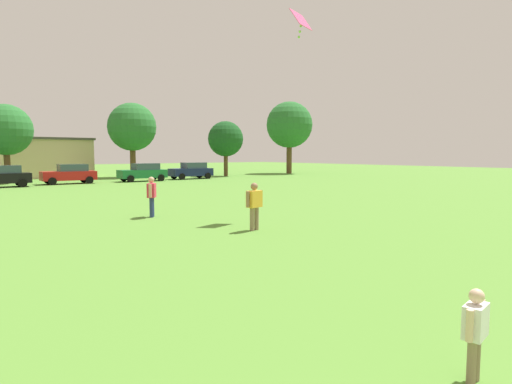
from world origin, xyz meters
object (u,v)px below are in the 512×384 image
object	(u,v)px
parked_car_green_3	(143,172)
adult_bystander	(254,202)
child_kite_flyer	(475,327)
tree_center_left	(5,130)
kite	(301,21)
tree_right	(226,139)
parked_car_black_1	(0,176)
tree_far_right	(289,125)
parked_car_red_2	(70,174)
bystander_near_trees	(152,193)
parked_car_navy_4	(192,171)
tree_center_right	(132,127)

from	to	relation	value
parked_car_green_3	adult_bystander	bearing A→B (deg)	75.85
child_kite_flyer	tree_center_left	xyz separation A→B (m)	(-0.19, 39.88, 3.95)
adult_bystander	parked_car_green_3	size ratio (longest dim) A/B	0.37
kite	tree_right	bearing A→B (deg)	63.02
parked_car_black_1	tree_center_left	distance (m)	5.89
kite	child_kite_flyer	bearing A→B (deg)	-123.57
kite	tree_far_right	world-z (taller)	tree_far_right
parked_car_black_1	tree_far_right	xyz separation A→B (m)	(33.19, 4.66, 5.45)
parked_car_red_2	parked_car_green_3	world-z (taller)	same
adult_bystander	bystander_near_trees	distance (m)	5.15
bystander_near_trees	parked_car_red_2	distance (m)	22.50
kite	parked_car_navy_4	size ratio (longest dim) A/B	0.28
tree_right	child_kite_flyer	bearing A→B (deg)	-118.87
child_kite_flyer	parked_car_green_3	distance (m)	37.48
parked_car_green_3	parked_car_navy_4	distance (m)	5.44
tree_center_left	tree_center_right	distance (m)	12.61
parked_car_green_3	tree_center_right	distance (m)	8.44
parked_car_black_1	tree_center_left	world-z (taller)	tree_center_left
parked_car_black_1	parked_car_navy_4	xyz separation A→B (m)	(17.00, 1.18, 0.00)
child_kite_flyer	parked_car_navy_4	xyz separation A→B (m)	(15.82, 36.62, 0.22)
tree_center_left	tree_center_right	xyz separation A→B (m)	(12.21, 3.03, 0.84)
child_kite_flyer	kite	xyz separation A→B (m)	(7.13, 10.74, 7.19)
tree_right	bystander_near_trees	bearing A→B (deg)	-127.78
bystander_near_trees	parked_car_red_2	xyz separation A→B (m)	(1.96, 22.42, -0.12)
adult_bystander	tree_center_right	bearing A→B (deg)	-117.30
tree_center_right	parked_car_red_2	bearing A→B (deg)	-140.99
child_kite_flyer	parked_car_red_2	bearing A→B (deg)	72.40
tree_center_right	tree_center_left	bearing A→B (deg)	-166.05
bystander_near_trees	tree_center_right	world-z (taller)	tree_center_right
bystander_near_trees	kite	bearing A→B (deg)	88.52
bystander_near_trees	parked_car_green_3	world-z (taller)	parked_car_green_3
kite	parked_car_black_1	distance (m)	26.97
parked_car_navy_4	tree_far_right	xyz separation A→B (m)	(16.19, 3.48, 5.45)
parked_car_green_3	tree_center_right	world-z (taller)	tree_center_right
adult_bystander	parked_car_navy_4	xyz separation A→B (m)	(12.17, 27.49, -0.09)
child_kite_flyer	parked_car_navy_4	bearing A→B (deg)	55.37
bystander_near_trees	parked_car_navy_4	xyz separation A→B (m)	(13.74, 22.58, -0.12)
kite	parked_car_navy_4	world-z (taller)	kite
parked_car_red_2	tree_center_left	bearing A→B (deg)	-38.99
child_kite_flyer	adult_bystander	distance (m)	9.83
parked_car_black_1	tree_center_right	world-z (taller)	tree_center_right
adult_bystander	tree_center_right	xyz separation A→B (m)	(8.37, 33.78, 4.48)
bystander_near_trees	tree_far_right	world-z (taller)	tree_far_right
parked_car_green_3	tree_center_right	xyz separation A→B (m)	(1.60, 6.91, 4.57)
bystander_near_trees	parked_car_black_1	bearing A→B (deg)	-139.66
parked_car_navy_4	tree_right	world-z (taller)	tree_right
parked_car_green_3	tree_center_right	size ratio (longest dim) A/B	0.53
kite	parked_car_red_2	distance (m)	26.82
tree_right	tree_far_right	bearing A→B (deg)	4.42
parked_car_red_2	tree_right	size ratio (longest dim) A/B	0.68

